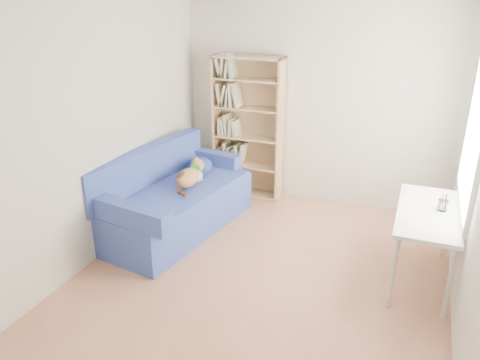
% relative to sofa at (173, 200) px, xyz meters
% --- Properties ---
extents(ground, '(4.00, 4.00, 0.00)m').
position_rel_sofa_xyz_m(ground, '(1.31, -0.54, -0.36)').
color(ground, '#AC6D4D').
rests_on(ground, ground).
extents(room_shell, '(3.54, 4.04, 2.62)m').
position_rel_sofa_xyz_m(room_shell, '(1.41, -0.51, 1.27)').
color(room_shell, silver).
rests_on(room_shell, ground).
extents(sofa, '(1.22, 2.10, 0.97)m').
position_rel_sofa_xyz_m(sofa, '(0.00, 0.00, 0.00)').
color(sofa, navy).
rests_on(sofa, ground).
extents(bookshelf, '(0.94, 0.29, 1.88)m').
position_rel_sofa_xyz_m(bookshelf, '(0.44, 1.30, 0.51)').
color(bookshelf, tan).
rests_on(bookshelf, ground).
extents(desk, '(0.55, 1.21, 0.75)m').
position_rel_sofa_xyz_m(desk, '(2.76, -0.07, 0.31)').
color(desk, white).
rests_on(desk, ground).
extents(pen_cup, '(0.09, 0.09, 0.18)m').
position_rel_sofa_xyz_m(pen_cup, '(2.88, -0.01, 0.45)').
color(pen_cup, white).
rests_on(pen_cup, desk).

